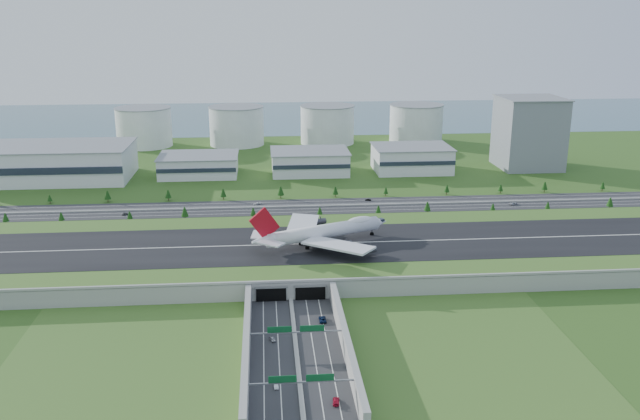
{
  "coord_description": "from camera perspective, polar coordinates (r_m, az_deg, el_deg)",
  "views": [
    {
      "loc": [
        -10.15,
        -321.28,
        121.23
      ],
      "look_at": [
        19.91,
        35.0,
        15.44
      ],
      "focal_mm": 38.0,
      "sensor_mm": 36.0,
      "label": 1
    }
  ],
  "objects": [
    {
      "name": "car_3",
      "position": [
        225.45,
        1.36,
        -15.79
      ],
      "size": [
        2.74,
        5.46,
        1.52
      ],
      "primitive_type": "imported",
      "rotation": [
        0.0,
        0.0,
        3.02
      ],
      "color": "#B0102B",
      "rests_on": "ground"
    },
    {
      "name": "ground",
      "position": [
        343.54,
        -2.83,
        -4.2
      ],
      "size": [
        1200.0,
        1200.0,
        0.0
      ],
      "primitive_type": "plane",
      "color": "#2B581B",
      "rests_on": "ground"
    },
    {
      "name": "hangar_mid_a",
      "position": [
        526.14,
        -10.17,
        3.74
      ],
      "size": [
        58.0,
        42.0,
        15.0
      ],
      "primitive_type": "cube",
      "color": "silver",
      "rests_on": "ground"
    },
    {
      "name": "car_5",
      "position": [
        448.81,
        4.07,
        0.87
      ],
      "size": [
        4.23,
        2.54,
        1.32
      ],
      "primitive_type": "imported",
      "rotation": [
        0.0,
        0.0,
        -1.88
      ],
      "color": "black",
      "rests_on": "ground"
    },
    {
      "name": "sign_gantry_far",
      "position": [
        223.0,
        -1.58,
        -14.35
      ],
      "size": [
        38.7,
        0.7,
        9.8
      ],
      "color": "gray",
      "rests_on": "ground"
    },
    {
      "name": "car_0",
      "position": [
        263.18,
        -4.03,
        -10.79
      ],
      "size": [
        2.93,
        4.31,
        1.36
      ],
      "primitive_type": "imported",
      "rotation": [
        0.0,
        0.0,
        0.36
      ],
      "color": "#B1B1B6",
      "rests_on": "ground"
    },
    {
      "name": "office_tower",
      "position": [
        565.23,
        17.18,
        6.2
      ],
      "size": [
        46.0,
        46.0,
        55.0
      ],
      "primitive_type": "cube",
      "color": "gray",
      "rests_on": "ground"
    },
    {
      "name": "sign_gantry_near",
      "position": [
        253.66,
        -2.05,
        -10.31
      ],
      "size": [
        38.7,
        0.7,
        9.8
      ],
      "color": "gray",
      "rests_on": "ground"
    },
    {
      "name": "fuel_tank_d",
      "position": [
        656.0,
        8.09,
        7.22
      ],
      "size": [
        50.0,
        50.0,
        35.0
      ],
      "primitive_type": "cylinder",
      "color": "silver",
      "rests_on": "ground"
    },
    {
      "name": "fuel_tank_b",
      "position": [
        640.22,
        -7.04,
        7.03
      ],
      "size": [
        50.0,
        50.0,
        35.0
      ],
      "primitive_type": "cylinder",
      "color": "silver",
      "rests_on": "ground"
    },
    {
      "name": "car_2",
      "position": [
        277.79,
        0.21,
        -9.17
      ],
      "size": [
        2.87,
        6.1,
        1.69
      ],
      "primitive_type": "imported",
      "rotation": [
        0.0,
        0.0,
        3.15
      ],
      "color": "#0D1E42",
      "rests_on": "ground"
    },
    {
      "name": "boeing_747",
      "position": [
        338.94,
        0.22,
        -1.82
      ],
      "size": [
        72.97,
        67.48,
        24.0
      ],
      "rotation": [
        0.0,
        0.0,
        0.4
      ],
      "color": "white",
      "rests_on": "airfield_deck"
    },
    {
      "name": "hangar_mid_b",
      "position": [
        524.73,
        -0.87,
        4.07
      ],
      "size": [
        58.0,
        42.0,
        17.0
      ],
      "primitive_type": "cube",
      "color": "silver",
      "rests_on": "ground"
    },
    {
      "name": "north_expressway",
      "position": [
        433.67,
        -3.29,
        0.23
      ],
      "size": [
        560.0,
        36.0,
        0.12
      ],
      "primitive_type": "cube",
      "color": "#28282B",
      "rests_on": "ground"
    },
    {
      "name": "hangar_west",
      "position": [
        541.93,
        -21.92,
        3.71
      ],
      "size": [
        120.0,
        60.0,
        25.0
      ],
      "primitive_type": "cube",
      "color": "silver",
      "rests_on": "ground"
    },
    {
      "name": "tree_row",
      "position": [
        434.39,
        -1.82,
        0.89
      ],
      "size": [
        505.56,
        48.48,
        8.04
      ],
      "color": "#3D2819",
      "rests_on": "ground"
    },
    {
      "name": "fuel_tank_a",
      "position": [
        649.1,
        -14.61,
        6.76
      ],
      "size": [
        50.0,
        50.0,
        35.0
      ],
      "primitive_type": "cylinder",
      "color": "silver",
      "rests_on": "ground"
    },
    {
      "name": "car_1",
      "position": [
        234.16,
        -3.73,
        -14.5
      ],
      "size": [
        1.82,
        4.37,
        1.4
      ],
      "primitive_type": "imported",
      "rotation": [
        0.0,
        0.0,
        0.08
      ],
      "color": "white",
      "rests_on": "ground"
    },
    {
      "name": "bay_water",
      "position": [
        810.45,
        -4.09,
        7.84
      ],
      "size": [
        1200.0,
        260.0,
        0.06
      ],
      "primitive_type": "cube",
      "color": "#3B6271",
      "rests_on": "ground"
    },
    {
      "name": "hangar_mid_c",
      "position": [
        535.86,
        7.72,
        4.3
      ],
      "size": [
        58.0,
        42.0,
        19.0
      ],
      "primitive_type": "cube",
      "color": "silver",
      "rests_on": "ground"
    },
    {
      "name": "airfield_deck",
      "position": [
        342.02,
        -2.84,
        -3.56
      ],
      "size": [
        520.0,
        100.0,
        9.2
      ],
      "color": "gray",
      "rests_on": "ground"
    },
    {
      "name": "car_4",
      "position": [
        433.32,
        -16.05,
        -0.3
      ],
      "size": [
        4.9,
        3.41,
        1.55
      ],
      "primitive_type": "imported",
      "rotation": [
        0.0,
        0.0,
        1.96
      ],
      "color": "#58595D",
      "rests_on": "ground"
    },
    {
      "name": "fuel_tank_c",
      "position": [
        642.56,
        0.62,
        7.19
      ],
      "size": [
        50.0,
        50.0,
        35.0
      ],
      "primitive_type": "cylinder",
      "color": "silver",
      "rests_on": "ground"
    },
    {
      "name": "car_7",
      "position": [
        441.02,
        -5.32,
        0.56
      ],
      "size": [
        4.91,
        3.11,
        1.33
      ],
      "primitive_type": "imported",
      "rotation": [
        0.0,
        0.0,
        -1.27
      ],
      "color": "white",
      "rests_on": "ground"
    },
    {
      "name": "underpass_road",
      "position": [
        251.39,
        -1.99,
        -11.47
      ],
      "size": [
        38.8,
        120.4,
        8.0
      ],
      "color": "#28282B",
      "rests_on": "ground"
    },
    {
      "name": "car_6",
      "position": [
        456.14,
        15.96,
        0.54
      ],
      "size": [
        6.49,
        4.91,
        1.64
      ],
      "primitive_type": "imported",
      "rotation": [
        0.0,
        0.0,
        2.0
      ],
      "color": "silver",
      "rests_on": "ground"
    }
  ]
}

